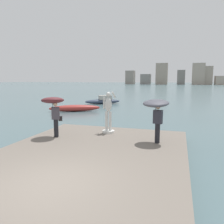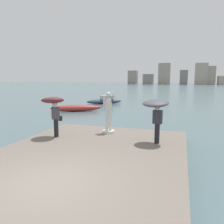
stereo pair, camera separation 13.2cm
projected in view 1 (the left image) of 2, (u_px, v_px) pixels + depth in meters
name	position (u px, v px, depth m)	size (l,w,h in m)	color
ground_plane	(162.00, 96.00, 43.96)	(400.00, 400.00, 0.00)	#4C666B
pier	(84.00, 162.00, 8.15)	(7.36, 10.35, 0.40)	#70665B
statue_white_figure	(108.00, 114.00, 11.65)	(0.64, 0.88, 2.20)	silver
onlooker_left	(53.00, 105.00, 10.73)	(1.49, 1.50, 2.02)	black
onlooker_right	(156.00, 108.00, 9.72)	(1.37, 1.39, 1.98)	black
boat_far	(103.00, 101.00, 29.31)	(4.64, 3.51, 1.12)	#2D384C
boat_leftward	(75.00, 108.00, 22.38)	(4.95, 3.19, 0.66)	#9E2D28
distant_skyline	(176.00, 76.00, 141.40)	(63.62, 13.12, 13.60)	gray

